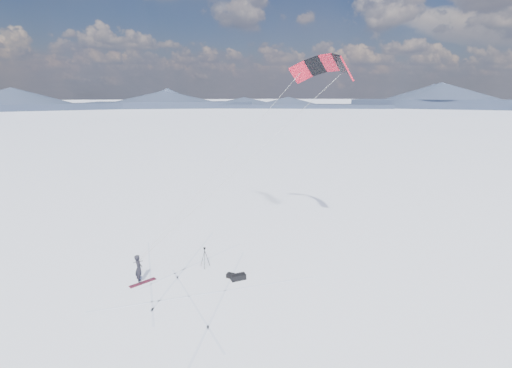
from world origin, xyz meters
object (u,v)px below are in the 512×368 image
snowboard (143,283)px  tripod (205,254)px  gear_bag_a (238,277)px  snowkiter (140,282)px  gear_bag_b (233,276)px

snowboard → tripod: 4.09m
tripod → gear_bag_a: size_ratio=1.50×
gear_bag_a → snowkiter: bearing=159.0°
gear_bag_a → gear_bag_b: 0.40m
snowkiter → snowboard: size_ratio=1.07×
tripod → gear_bag_a: 2.87m
snowkiter → tripod: 4.22m
snowboard → tripod: (3.98, 0.48, 0.85)m
tripod → gear_bag_a: bearing=-69.4°
snowkiter → gear_bag_a: snowkiter is taller
snowkiter → tripod: bearing=-84.2°
gear_bag_b → gear_bag_a: bearing=-2.6°
snowkiter → gear_bag_a: (5.43, -2.22, 0.18)m
snowboard → gear_bag_a: gear_bag_a is taller
snowkiter → gear_bag_a: size_ratio=1.91×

